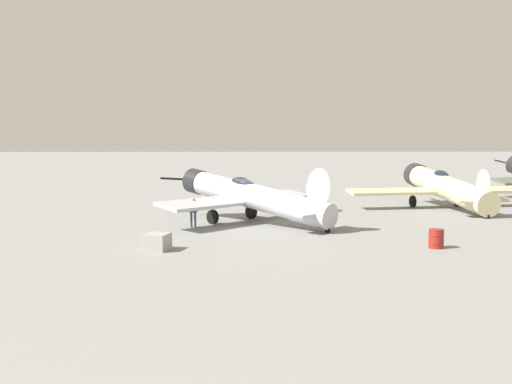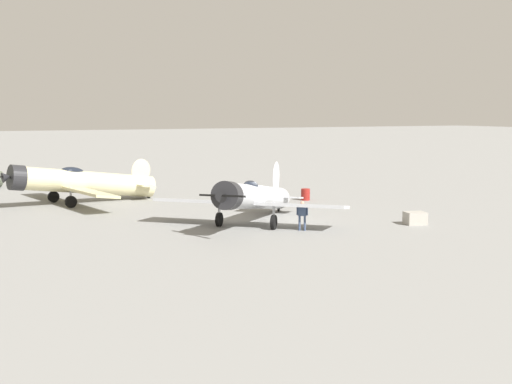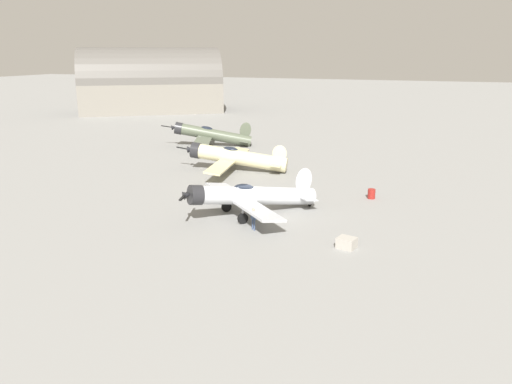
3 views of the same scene
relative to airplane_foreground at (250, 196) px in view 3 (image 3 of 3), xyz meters
The scene contains 8 objects.
ground_plane 1.63m from the airplane_foreground, 45.94° to the left, with size 400.00×400.00×0.00m, color gray.
airplane_foreground is the anchor object (origin of this frame).
airplane_mid_apron 15.08m from the airplane_foreground, 117.08° to the left, with size 12.11×13.14×3.01m.
airplane_far_line 30.03m from the airplane_foreground, 121.20° to the left, with size 11.42×11.07×3.45m.
ground_crew_mechanic 3.41m from the airplane_foreground, 64.64° to the right, with size 0.49×0.45×1.61m.
equipment_crate 9.31m from the airplane_foreground, 26.49° to the right, with size 1.34×1.22×0.71m.
fuel_drum 11.44m from the airplane_foreground, 44.21° to the left, with size 0.68×0.68×0.83m.
distant_hangar 73.51m from the airplane_foreground, 127.56° to the left, with size 31.51×27.65×14.27m.
Camera 3 is at (12.97, -34.79, 12.20)m, focal length 35.18 mm.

